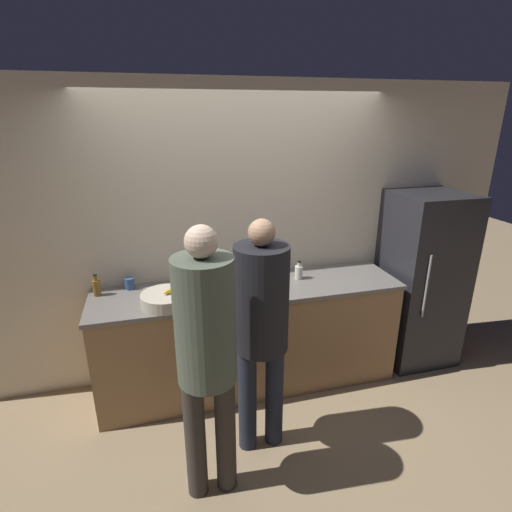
{
  "coord_description": "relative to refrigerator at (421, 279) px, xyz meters",
  "views": [
    {
      "loc": [
        -0.74,
        -2.62,
        2.32
      ],
      "look_at": [
        0.0,
        0.15,
        1.3
      ],
      "focal_mm": 28.0,
      "sensor_mm": 36.0,
      "label": 1
    }
  ],
  "objects": [
    {
      "name": "refrigerator",
      "position": [
        0.0,
        0.0,
        0.0
      ],
      "size": [
        0.66,
        0.66,
        1.66
      ],
      "color": "#232328",
      "rests_on": "ground_plane"
    },
    {
      "name": "fruit_bowl",
      "position": [
        -2.39,
        -0.16,
        0.16
      ],
      "size": [
        0.38,
        0.38,
        0.13
      ],
      "color": "beige",
      "rests_on": "counter"
    },
    {
      "name": "person_left",
      "position": [
        -2.2,
        -1.02,
        0.24
      ],
      "size": [
        0.35,
        0.35,
        1.79
      ],
      "color": "#38332D",
      "rests_on": "ground_plane"
    },
    {
      "name": "wall_back",
      "position": [
        -1.69,
        0.34,
        0.47
      ],
      "size": [
        5.2,
        0.06,
        2.6
      ],
      "color": "beige",
      "rests_on": "ground_plane"
    },
    {
      "name": "cup_blue",
      "position": [
        -2.66,
        0.21,
        0.16
      ],
      "size": [
        0.08,
        0.08,
        0.1
      ],
      "color": "#335184",
      "rests_on": "counter"
    },
    {
      "name": "bottle_amber",
      "position": [
        -2.91,
        0.15,
        0.19
      ],
      "size": [
        0.06,
        0.06,
        0.18
      ],
      "color": "brown",
      "rests_on": "counter"
    },
    {
      "name": "person_center",
      "position": [
        -1.79,
        -0.73,
        0.21
      ],
      "size": [
        0.36,
        0.36,
        1.72
      ],
      "color": "#232838",
      "rests_on": "ground_plane"
    },
    {
      "name": "ground_plane",
      "position": [
        -1.69,
        -0.37,
        -0.83
      ],
      "size": [
        14.0,
        14.0,
        0.0
      ],
      "primitive_type": "plane",
      "color": "#9E8460"
    },
    {
      "name": "utensil_crock",
      "position": [
        -1.72,
        0.13,
        0.19
      ],
      "size": [
        0.1,
        0.1,
        0.27
      ],
      "color": "#3D424C",
      "rests_on": "counter"
    },
    {
      "name": "bottle_clear",
      "position": [
        -1.23,
        0.06,
        0.18
      ],
      "size": [
        0.07,
        0.07,
        0.17
      ],
      "color": "silver",
      "rests_on": "counter"
    },
    {
      "name": "counter",
      "position": [
        -1.69,
        0.01,
        -0.36
      ],
      "size": [
        2.59,
        0.69,
        0.95
      ],
      "color": "#9E754C",
      "rests_on": "ground_plane"
    }
  ]
}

